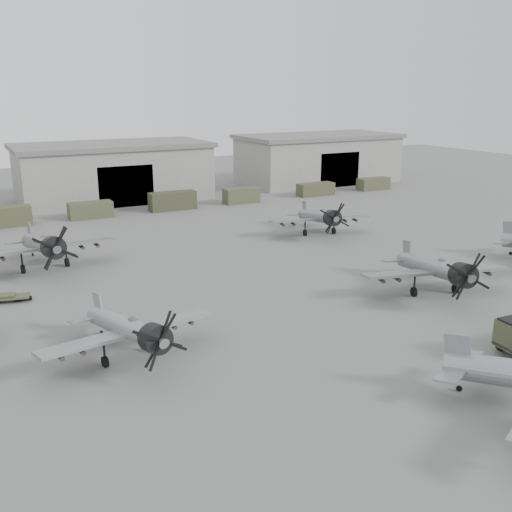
{
  "coord_description": "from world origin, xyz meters",
  "views": [
    {
      "loc": [
        -22.08,
        -26.24,
        16.45
      ],
      "look_at": [
        0.45,
        15.95,
        2.5
      ],
      "focal_mm": 40.0,
      "sensor_mm": 36.0,
      "label": 1
    }
  ],
  "objects_px": {
    "aircraft_far_0": "(44,245)",
    "aircraft_far_1": "(320,217)",
    "aircraft_mid_2": "(438,269)",
    "aircraft_mid_1": "(130,329)"
  },
  "relations": [
    {
      "from": "aircraft_far_0",
      "to": "aircraft_far_1",
      "type": "distance_m",
      "value": 30.74
    },
    {
      "from": "aircraft_mid_2",
      "to": "aircraft_far_0",
      "type": "distance_m",
      "value": 35.65
    },
    {
      "from": "aircraft_mid_1",
      "to": "aircraft_mid_2",
      "type": "height_order",
      "value": "aircraft_mid_2"
    },
    {
      "from": "aircraft_mid_1",
      "to": "aircraft_far_1",
      "type": "xyz_separation_m",
      "value": [
        28.88,
        21.36,
        0.09
      ]
    },
    {
      "from": "aircraft_far_0",
      "to": "aircraft_mid_1",
      "type": "bearing_deg",
      "value": -89.87
    },
    {
      "from": "aircraft_mid_1",
      "to": "aircraft_far_0",
      "type": "bearing_deg",
      "value": 85.67
    },
    {
      "from": "aircraft_mid_1",
      "to": "aircraft_mid_2",
      "type": "distance_m",
      "value": 25.78
    },
    {
      "from": "aircraft_mid_1",
      "to": "aircraft_far_0",
      "type": "xyz_separation_m",
      "value": [
        -1.85,
        22.27,
        0.35
      ]
    },
    {
      "from": "aircraft_mid_1",
      "to": "aircraft_mid_2",
      "type": "relative_size",
      "value": 0.92
    },
    {
      "from": "aircraft_far_0",
      "to": "aircraft_far_1",
      "type": "height_order",
      "value": "aircraft_far_0"
    }
  ]
}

